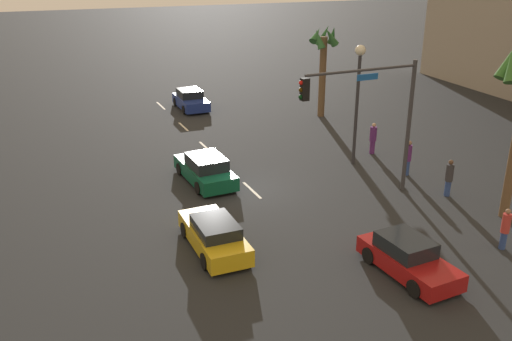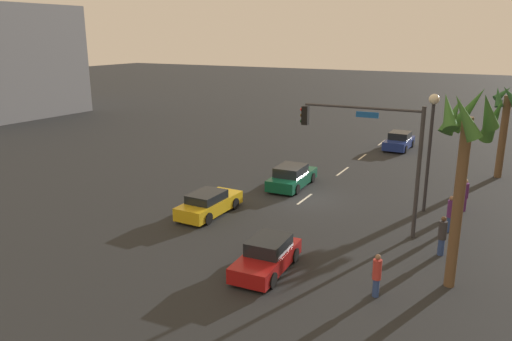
% 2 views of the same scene
% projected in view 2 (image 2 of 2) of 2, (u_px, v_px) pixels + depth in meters
% --- Properties ---
extents(ground_plane, '(220.00, 220.00, 0.00)m').
position_uv_depth(ground_plane, '(306.00, 198.00, 29.95)').
color(ground_plane, '#232628').
extents(lane_stripe_0, '(2.51, 0.14, 0.01)m').
position_uv_depth(lane_stripe_0, '(382.00, 143.00, 45.24)').
color(lane_stripe_0, silver).
rests_on(lane_stripe_0, ground_plane).
extents(lane_stripe_1, '(2.12, 0.14, 0.01)m').
position_uv_depth(lane_stripe_1, '(362.00, 157.00, 39.94)').
color(lane_stripe_1, silver).
rests_on(lane_stripe_1, ground_plane).
extents(lane_stripe_2, '(2.59, 0.14, 0.01)m').
position_uv_depth(lane_stripe_2, '(343.00, 171.00, 35.77)').
color(lane_stripe_2, silver).
rests_on(lane_stripe_2, ground_plane).
extents(lane_stripe_3, '(2.22, 0.14, 0.01)m').
position_uv_depth(lane_stripe_3, '(305.00, 199.00, 29.72)').
color(lane_stripe_3, silver).
rests_on(lane_stripe_3, ground_plane).
extents(car_0, '(4.70, 2.11, 1.45)m').
position_uv_depth(car_0, '(292.00, 177.00, 32.03)').
color(car_0, '#0F5138').
rests_on(car_0, ground_plane).
extents(car_1, '(4.12, 1.96, 1.36)m').
position_uv_depth(car_1, '(267.00, 256.00, 20.64)').
color(car_1, maroon).
rests_on(car_1, ground_plane).
extents(car_2, '(4.40, 1.83, 1.31)m').
position_uv_depth(car_2, '(209.00, 204.00, 27.10)').
color(car_2, gold).
rests_on(car_2, ground_plane).
extents(car_3, '(4.19, 2.03, 1.45)m').
position_uv_depth(car_3, '(399.00, 141.00, 42.71)').
color(car_3, navy).
rests_on(car_3, ground_plane).
extents(traffic_signal, '(0.44, 6.14, 6.42)m').
position_uv_depth(traffic_signal, '(376.00, 145.00, 23.87)').
color(traffic_signal, '#38383D').
rests_on(traffic_signal, ground_plane).
extents(streetlamp, '(0.56, 0.56, 6.55)m').
position_uv_depth(streetlamp, '(431.00, 131.00, 26.58)').
color(streetlamp, '#2D2D33').
rests_on(streetlamp, ground_plane).
extents(pedestrian_0, '(0.38, 0.38, 1.84)m').
position_uv_depth(pedestrian_0, '(442.00, 235.00, 21.96)').
color(pedestrian_0, '#2D478C').
rests_on(pedestrian_0, ground_plane).
extents(pedestrian_1, '(0.55, 0.55, 1.85)m').
position_uv_depth(pedestrian_1, '(465.00, 194.00, 27.51)').
color(pedestrian_1, '#59266B').
rests_on(pedestrian_1, ground_plane).
extents(pedestrian_2, '(0.38, 0.38, 1.89)m').
position_uv_depth(pedestrian_2, '(450.00, 213.00, 24.55)').
color(pedestrian_2, '#2D478C').
rests_on(pedestrian_2, ground_plane).
extents(pedestrian_3, '(0.45, 0.45, 1.73)m').
position_uv_depth(pedestrian_3, '(377.00, 274.00, 18.45)').
color(pedestrian_3, '#2D478C').
rests_on(pedestrian_3, ground_plane).
extents(palm_tree_0, '(2.40, 2.61, 7.81)m').
position_uv_depth(palm_tree_0, '(467.00, 140.00, 17.97)').
color(palm_tree_0, brown).
rests_on(palm_tree_0, ground_plane).
extents(palm_tree_1, '(2.27, 2.07, 6.48)m').
position_uv_depth(palm_tree_1, '(507.00, 112.00, 33.12)').
color(palm_tree_1, brown).
rests_on(palm_tree_1, ground_plane).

